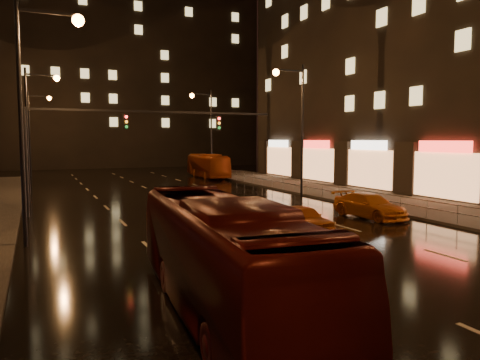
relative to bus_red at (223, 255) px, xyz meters
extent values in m
plane|color=black|center=(4.85, 18.00, -1.46)|extent=(140.00, 140.00, 0.00)
cube|color=#38332D|center=(18.35, 13.00, -1.38)|extent=(7.00, 70.00, 0.15)
cube|color=black|center=(8.85, 70.00, 16.54)|extent=(44.00, 16.00, 36.00)
cylinder|color=black|center=(-4.75, 18.00, 1.64)|extent=(0.22, 0.22, 6.20)
cube|color=black|center=(2.85, 18.00, 4.64)|extent=(15.20, 0.14, 0.14)
cube|color=black|center=(0.85, 18.00, 3.99)|extent=(0.32, 0.18, 0.95)
cube|color=black|center=(6.85, 18.00, 3.99)|extent=(0.32, 0.18, 0.95)
sphere|color=#FF1E19|center=(0.85, 17.88, 4.29)|extent=(0.18, 0.18, 0.18)
cylinder|color=#99999E|center=(15.05, 42.00, -0.81)|extent=(0.04, 0.04, 1.00)
cube|color=#99999E|center=(15.05, 16.00, -0.36)|extent=(0.05, 56.00, 0.05)
cube|color=#99999E|center=(15.05, 16.00, -0.76)|extent=(0.05, 56.00, 0.05)
imported|color=#530F0B|center=(0.00, 0.00, 0.00)|extent=(3.30, 10.63, 2.92)
imported|color=#A94210|center=(13.85, 39.62, -0.09)|extent=(2.78, 9.89, 2.73)
imported|color=#C65A12|center=(7.53, 8.37, -0.85)|extent=(1.62, 3.62, 1.21)
imported|color=orange|center=(12.85, 10.05, -0.78)|extent=(2.39, 4.86, 1.36)
camera|label=1|loc=(-4.30, -10.83, 2.94)|focal=35.00mm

